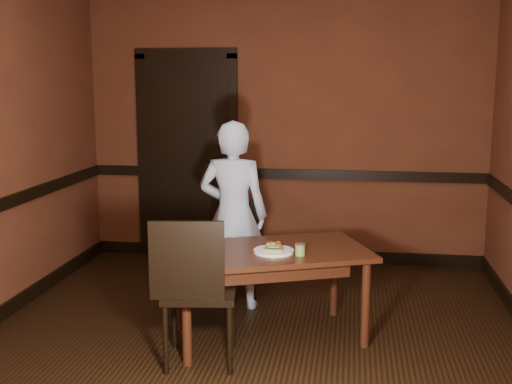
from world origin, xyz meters
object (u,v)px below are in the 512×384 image
(sandwich_plate, at_px, (274,250))
(sauce_jar, at_px, (300,249))
(chair_near, at_px, (200,289))
(cheese_saucer, at_px, (207,244))
(person, at_px, (233,215))
(dining_table, at_px, (267,294))
(food_tub, at_px, (205,234))
(chair_far, at_px, (233,250))

(sandwich_plate, relative_size, sauce_jar, 3.40)
(chair_near, bearing_deg, sauce_jar, -160.38)
(cheese_saucer, bearing_deg, person, 82.82)
(dining_table, relative_size, sauce_jar, 16.97)
(sandwich_plate, height_order, food_tub, food_tub)
(sauce_jar, bearing_deg, chair_far, 124.00)
(chair_far, xyz_separation_m, sandwich_plate, (0.47, -0.93, 0.27))
(cheese_saucer, bearing_deg, food_tub, 106.80)
(chair_far, height_order, cheese_saucer, chair_far)
(person, height_order, sauce_jar, person)
(dining_table, distance_m, person, 0.85)
(cheese_saucer, xyz_separation_m, food_tub, (-0.06, 0.20, 0.02))
(person, bearing_deg, chair_near, 91.11)
(person, height_order, cheese_saucer, person)
(dining_table, height_order, sandwich_plate, sandwich_plate)
(person, height_order, food_tub, person)
(cheese_saucer, distance_m, food_tub, 0.21)
(chair_far, xyz_separation_m, person, (0.05, -0.24, 0.36))
(chair_near, relative_size, cheese_saucer, 5.63)
(chair_far, relative_size, sandwich_plate, 2.88)
(chair_far, height_order, food_tub, chair_far)
(dining_table, xyz_separation_m, sauce_jar, (0.24, -0.12, 0.37))
(person, xyz_separation_m, cheese_saucer, (-0.08, -0.62, -0.08))
(chair_near, distance_m, person, 1.11)
(sauce_jar, height_order, food_tub, sauce_jar)
(food_tub, bearing_deg, sauce_jar, -32.66)
(chair_far, relative_size, food_tub, 3.92)
(sandwich_plate, bearing_deg, person, 121.02)
(sandwich_plate, bearing_deg, cheese_saucer, 171.44)
(chair_near, xyz_separation_m, person, (0.02, 1.07, 0.27))
(sandwich_plate, distance_m, cheese_saucer, 0.50)
(chair_near, distance_m, sauce_jar, 0.74)
(food_tub, bearing_deg, person, 62.47)
(food_tub, bearing_deg, dining_table, -31.57)
(dining_table, height_order, chair_far, chair_far)
(sauce_jar, bearing_deg, food_tub, 156.24)
(dining_table, bearing_deg, food_tub, 135.33)
(chair_far, distance_m, food_tub, 0.72)
(chair_far, bearing_deg, sandwich_plate, -82.68)
(chair_near, xyz_separation_m, sandwich_plate, (0.44, 0.38, 0.18))
(chair_near, distance_m, food_tub, 0.70)
(sandwich_plate, bearing_deg, sauce_jar, -14.58)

